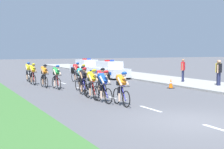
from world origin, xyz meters
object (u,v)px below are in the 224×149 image
object	(u,v)px
cyclist_fourth	(101,81)
cyclist_eleventh	(28,72)
cyclist_twelfth	(33,74)
spectator_back	(218,71)
cyclist_third	(92,84)
spectator_closest	(183,69)
traffic_cone_mid	(171,84)
cyclist_ninth	(56,77)
cyclist_seventh	(83,75)
police_car_nearest	(109,70)
cyclist_lead	(121,88)
cyclist_tenth	(76,72)
spectator_middle	(219,71)
cyclist_eighth	(44,75)
police_car_second	(86,67)
cyclist_second	(103,86)
cyclist_fifth	(83,81)
cyclist_sixth	(81,78)

from	to	relation	value
cyclist_fourth	cyclist_eleventh	world-z (taller)	same
cyclist_twelfth	spectator_back	distance (m)	12.73
cyclist_third	spectator_closest	xyz separation A→B (m)	(9.02, 4.23, 0.30)
traffic_cone_mid	cyclist_ninth	bearing A→B (deg)	157.04
cyclist_seventh	police_car_nearest	world-z (taller)	police_car_nearest
cyclist_lead	cyclist_twelfth	distance (m)	10.57
cyclist_tenth	spectator_middle	bearing A→B (deg)	-45.64
cyclist_ninth	cyclist_twelfth	world-z (taller)	same
cyclist_seventh	cyclist_eleventh	size ratio (longest dim) A/B	1.00
traffic_cone_mid	spectator_middle	distance (m)	3.41
cyclist_eighth	cyclist_ninth	size ratio (longest dim) A/B	1.00
cyclist_third	police_car_second	xyz separation A→B (m)	(6.08, 16.00, -0.11)
police_car_nearest	cyclist_lead	bearing A→B (deg)	-113.47
cyclist_second	cyclist_twelfth	bearing A→B (deg)	97.20
cyclist_ninth	cyclist_second	bearing A→B (deg)	-85.97
cyclist_lead	police_car_nearest	world-z (taller)	police_car_nearest
cyclist_ninth	cyclist_seventh	bearing A→B (deg)	8.06
police_car_second	traffic_cone_mid	bearing A→B (deg)	-89.00
cyclist_fourth	police_car_nearest	distance (m)	11.17
cyclist_fourth	cyclist_fifth	size ratio (longest dim) A/B	1.00
cyclist_seventh	spectator_back	world-z (taller)	spectator_back
cyclist_tenth	police_car_second	xyz separation A→B (m)	(3.79, 7.46, -0.11)
cyclist_lead	traffic_cone_mid	bearing A→B (deg)	36.58
cyclist_seventh	cyclist_ninth	xyz separation A→B (m)	(-1.86, -0.26, 0.00)
cyclist_second	cyclist_fourth	bearing A→B (deg)	68.36
police_car_nearest	police_car_second	distance (m)	5.31
police_car_nearest	traffic_cone_mid	bearing A→B (deg)	-88.39
cyclist_tenth	spectator_back	xyz separation A→B (m)	(7.39, -7.17, 0.30)
police_car_nearest	spectator_middle	world-z (taller)	spectator_middle
cyclist_tenth	cyclist_second	bearing A→B (deg)	-102.85
cyclist_sixth	police_car_nearest	size ratio (longest dim) A/B	0.38
spectator_back	cyclist_second	bearing A→B (deg)	-164.99
cyclist_sixth	traffic_cone_mid	world-z (taller)	cyclist_sixth
cyclist_sixth	cyclist_seventh	bearing A→B (deg)	66.40
spectator_closest	cyclist_eleventh	bearing A→B (deg)	147.77
cyclist_third	cyclist_second	bearing A→B (deg)	-86.93
spectator_middle	police_car_second	bearing A→B (deg)	103.05
cyclist_twelfth	spectator_closest	distance (m)	10.86
cyclist_second	cyclist_third	bearing A→B (deg)	93.07
police_car_nearest	cyclist_eighth	bearing A→B (deg)	-146.62
cyclist_third	spectator_back	bearing A→B (deg)	8.08
cyclist_third	cyclist_sixth	size ratio (longest dim) A/B	1.00
spectator_closest	cyclist_ninth	bearing A→B (deg)	176.05
cyclist_lead	cyclist_seventh	distance (m)	7.55
cyclist_second	traffic_cone_mid	size ratio (longest dim) A/B	2.69
cyclist_seventh	cyclist_tenth	world-z (taller)	same
cyclist_second	cyclist_twelfth	distance (m)	9.41
cyclist_eleventh	police_car_second	size ratio (longest dim) A/B	0.38
cyclist_fourth	cyclist_ninth	world-z (taller)	same
cyclist_lead	spectator_middle	xyz separation A→B (m)	(9.10, 3.47, 0.30)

